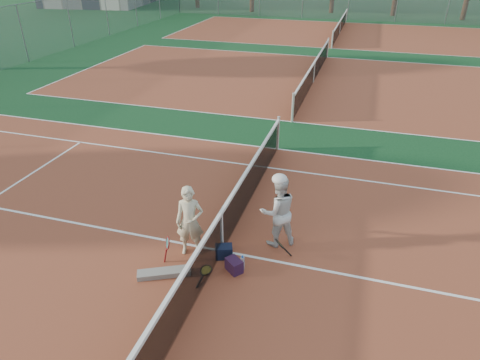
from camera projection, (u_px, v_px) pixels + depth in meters
name	position (u px, v px, depth m)	size (l,w,h in m)	color
ground	(222.00, 251.00, 9.16)	(130.00, 130.00, 0.00)	#0F3719
court_main	(222.00, 251.00, 9.16)	(23.77, 10.97, 0.01)	brown
court_far_a	(313.00, 82.00, 20.49)	(23.77, 10.97, 0.01)	brown
court_far_b	(339.00, 34.00, 31.82)	(23.77, 10.97, 0.01)	brown
net_main	(222.00, 232.00, 8.91)	(0.10, 10.98, 1.02)	black
net_far_a	(314.00, 72.00, 20.24)	(0.10, 10.98, 1.02)	black
net_far_b	(340.00, 26.00, 31.57)	(0.10, 10.98, 1.02)	black
fence_back	(349.00, 2.00, 36.97)	(32.00, 0.06, 3.00)	slate
player_a	(190.00, 221.00, 8.76)	(0.57, 0.38, 1.58)	beige
player_b	(278.00, 211.00, 9.04)	(0.79, 0.62, 1.63)	silver
racket_red	(168.00, 249.00, 8.74)	(0.16, 0.27, 0.59)	maroon
racket_black_held	(279.00, 249.00, 8.82)	(0.38, 0.27, 0.50)	black
racket_spare	(206.00, 271.00, 8.54)	(0.60, 0.27, 0.10)	black
sports_bag_navy	(224.00, 252.00, 8.93)	(0.35, 0.24, 0.28)	black
sports_bag_purple	(234.00, 265.00, 8.54)	(0.34, 0.23, 0.28)	black
net_cover_canvas	(164.00, 273.00, 8.47)	(1.05, 0.24, 0.11)	slate
water_bottle	(242.00, 263.00, 8.58)	(0.09, 0.09, 0.30)	#C6E2FB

